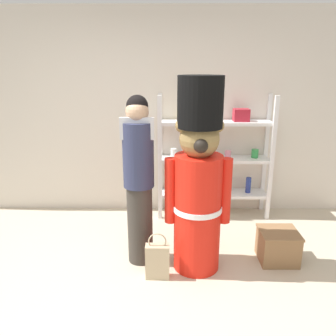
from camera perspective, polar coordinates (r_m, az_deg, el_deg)
name	(u,v)px	position (r m, az deg, el deg)	size (l,w,h in m)	color
ground_plane	(136,318)	(2.94, -5.35, -23.79)	(6.40, 6.40, 0.00)	beige
back_wall	(150,114)	(4.46, -3.04, 9.04)	(6.40, 0.12, 2.60)	silver
merchandise_shelf	(215,155)	(4.38, 7.87, 2.14)	(1.43, 0.35, 1.57)	white
teddy_bear_guard	(198,182)	(3.13, 5.09, -2.43)	(0.62, 0.46, 1.83)	red
person_shopper	(139,177)	(3.24, -4.92, -1.60)	(0.31, 0.29, 1.66)	#38332D
shopping_bag	(157,261)	(3.27, -1.78, -15.27)	(0.22, 0.10, 0.46)	#C1AD89
display_crate	(278,246)	(3.69, 17.95, -12.32)	(0.38, 0.37, 0.32)	olive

